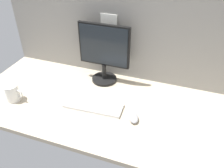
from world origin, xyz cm
name	(u,v)px	position (x,y,z in cm)	size (l,w,h in cm)	color
ground_plane	(108,105)	(0.00, 0.00, -1.50)	(180.00, 80.00, 3.00)	tan
cubicle_wall_back	(126,30)	(-0.01, 37.50, 35.63)	(180.00, 5.50, 71.25)	gray
monitor	(104,52)	(-11.60, 25.12, 23.01)	(36.07, 18.00, 42.58)	black
keyboard	(93,105)	(-7.23, -6.10, 1.00)	(37.00, 13.00, 2.00)	silver
mouse	(133,118)	(19.75, -9.04, 1.70)	(5.60, 9.60, 3.40)	#99999E
mug_ceramic_white	(12,93)	(-59.18, -16.98, 5.71)	(12.56, 8.76, 11.38)	white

